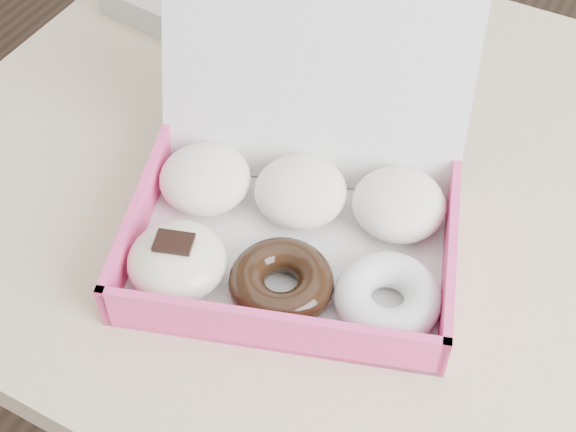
% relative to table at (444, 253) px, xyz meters
% --- Properties ---
extents(table, '(1.20, 0.80, 0.75)m').
position_rel_table_xyz_m(table, '(0.00, 0.00, 0.00)').
color(table, tan).
rests_on(table, ground).
extents(donut_box, '(0.40, 0.39, 0.23)m').
position_rel_table_xyz_m(donut_box, '(-0.13, -0.12, 0.12)').
color(donut_box, silver).
rests_on(donut_box, table).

